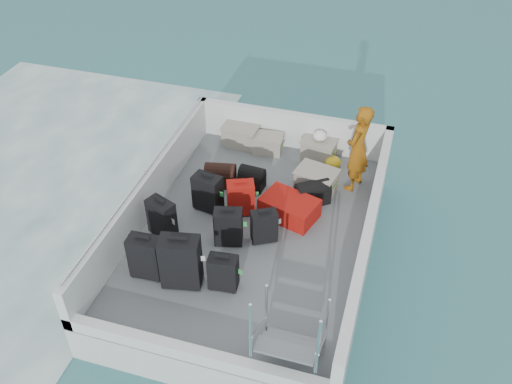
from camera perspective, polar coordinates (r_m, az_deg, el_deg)
ground at (r=9.27m, az=-0.27°, el=-6.66°), size 160.00×160.00×0.00m
ferry_hull at (r=9.06m, az=-0.28°, el=-5.33°), size 3.60×5.00×0.60m
deck at (r=8.85m, az=-0.29°, el=-3.90°), size 3.30×4.70×0.02m
deck_fittings at (r=8.29m, az=1.35°, el=-3.88°), size 3.60×5.00×0.90m
suitcase_0 at (r=8.08m, az=-10.96°, el=-6.43°), size 0.46×0.27×0.69m
suitcase_1 at (r=8.68m, az=-9.40°, el=-2.62°), size 0.49×0.39×0.64m
suitcase_2 at (r=9.06m, az=-4.86°, el=-0.10°), size 0.48×0.34×0.64m
suitcase_3 at (r=7.85m, az=-7.53°, el=-6.99°), size 0.59×0.42×0.82m
suitcase_4 at (r=8.45m, az=-2.79°, el=-3.55°), size 0.46×0.34×0.61m
suitcase_5 at (r=8.96m, az=-1.53°, el=-0.64°), size 0.49×0.40×0.59m
suitcase_6 at (r=7.84m, az=-3.30°, el=-8.08°), size 0.42×0.27×0.56m
suitcase_7 at (r=8.50m, az=0.82°, el=-3.50°), size 0.44×0.38×0.54m
suitcase_8 at (r=9.00m, az=3.36°, el=-1.59°), size 0.98×0.79×0.34m
duffel_0 at (r=9.64m, az=-3.57°, el=1.54°), size 0.56×0.39×0.32m
duffel_1 at (r=9.55m, az=-0.42°, el=1.22°), size 0.44×0.33×0.32m
duffel_2 at (r=9.30m, az=5.67°, el=-0.24°), size 0.62×0.56×0.32m
crate_0 at (r=10.60m, az=-1.52°, el=5.64°), size 0.63×0.45×0.37m
crate_1 at (r=10.41m, az=1.16°, el=4.78°), size 0.56×0.41×0.31m
crate_2 at (r=10.31m, az=6.29°, el=4.25°), size 0.61×0.46×0.34m
crate_3 at (r=9.52m, az=6.06°, el=1.06°), size 0.71×0.57×0.38m
yellow_bag at (r=10.13m, az=7.73°, el=2.96°), size 0.28×0.26×0.22m
white_bag at (r=10.17m, az=6.40°, el=5.46°), size 0.24×0.24×0.18m
passenger at (r=9.38m, az=10.16°, el=4.30°), size 0.51×0.65×1.53m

